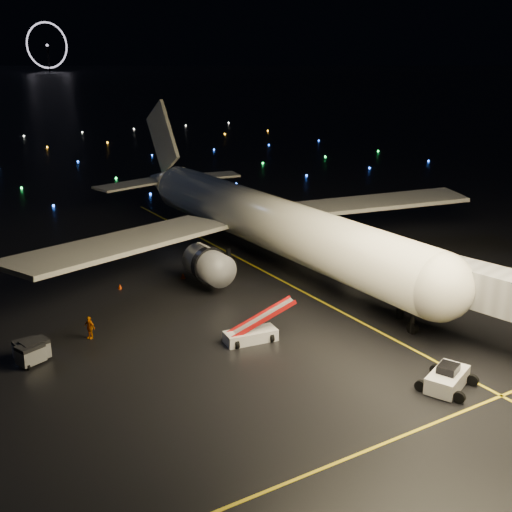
# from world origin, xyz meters

# --- Properties ---
(lane_centre) EXTENTS (0.25, 80.00, 0.02)m
(lane_centre) POSITION_xyz_m (12.00, 15.00, 0.01)
(lane_centre) COLOR yellow
(lane_centre) RESTS_ON ground
(lane_cross) EXTENTS (60.00, 0.25, 0.02)m
(lane_cross) POSITION_xyz_m (-5.00, -10.00, 0.01)
(lane_cross) COLOR yellow
(lane_cross) RESTS_ON ground
(airliner) EXTENTS (58.02, 55.27, 16.05)m
(airliner) POSITION_xyz_m (13.47, 25.13, 8.02)
(airliner) COLOR white
(airliner) RESTS_ON ground
(pushback_tug) EXTENTS (4.23, 3.28, 1.79)m
(pushback_tug) POSITION_xyz_m (9.62, -7.29, 0.89)
(pushback_tug) COLOR silver
(pushback_tug) RESTS_ON ground
(belt_loader) EXTENTS (6.40, 2.53, 3.02)m
(belt_loader) POSITION_xyz_m (1.91, 6.31, 1.51)
(belt_loader) COLOR silver
(belt_loader) RESTS_ON ground
(crew_c) EXTENTS (0.92, 1.21, 1.91)m
(crew_c) POSITION_xyz_m (-8.94, 13.64, 0.96)
(crew_c) COLOR orange
(crew_c) RESTS_ON ground
(safety_cone_0) EXTENTS (0.48, 0.48, 0.47)m
(safety_cone_0) POSITION_xyz_m (5.82, 19.49, 0.24)
(safety_cone_0) COLOR #E33B03
(safety_cone_0) RESTS_ON ground
(safety_cone_1) EXTENTS (0.62, 0.62, 0.56)m
(safety_cone_1) POSITION_xyz_m (3.72, 22.79, 0.28)
(safety_cone_1) COLOR #E33B03
(safety_cone_1) RESTS_ON ground
(safety_cone_2) EXTENTS (0.55, 0.55, 0.48)m
(safety_cone_2) POSITION_xyz_m (-2.87, 23.31, 0.24)
(safety_cone_2) COLOR #E33B03
(safety_cone_2) RESTS_ON ground
(ferris_wheel) EXTENTS (49.33, 16.80, 52.00)m
(ferris_wheel) POSITION_xyz_m (170.00, 720.00, 26.00)
(ferris_wheel) COLOR black
(ferris_wheel) RESTS_ON ground
(baggage_cart_0) EXTENTS (1.90, 1.43, 1.50)m
(baggage_cart_0) POSITION_xyz_m (-14.17, 12.54, 0.75)
(baggage_cart_0) COLOR gray
(baggage_cart_0) RESTS_ON ground
(baggage_cart_1) EXTENTS (2.21, 1.88, 1.59)m
(baggage_cart_1) POSITION_xyz_m (-14.12, 11.44, 0.80)
(baggage_cart_1) COLOR gray
(baggage_cart_1) RESTS_ON ground
(baggage_cart_2) EXTENTS (2.18, 1.73, 1.64)m
(baggage_cart_2) POSITION_xyz_m (-13.66, 11.96, 0.82)
(baggage_cart_2) COLOR gray
(baggage_cart_2) RESTS_ON ground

